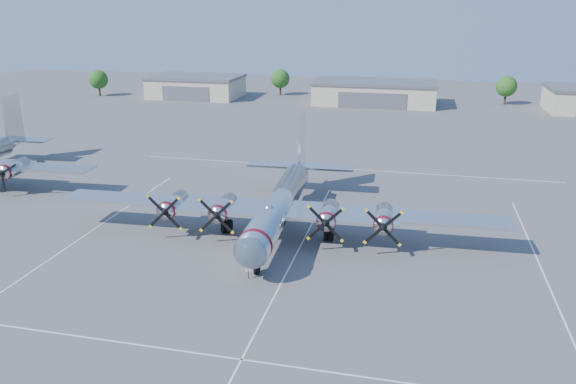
% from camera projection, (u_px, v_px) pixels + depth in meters
% --- Properties ---
extents(ground, '(260.00, 260.00, 0.00)m').
position_uv_depth(ground, '(307.00, 234.00, 57.57)').
color(ground, '#525254').
rests_on(ground, ground).
extents(parking_lines, '(60.00, 50.08, 0.01)m').
position_uv_depth(parking_lines, '(303.00, 241.00, 55.96)').
color(parking_lines, silver).
rests_on(parking_lines, ground).
extents(hangar_west, '(22.60, 14.60, 5.40)m').
position_uv_depth(hangar_west, '(196.00, 86.00, 142.10)').
color(hangar_west, '#B8AB92').
rests_on(hangar_west, ground).
extents(hangar_center, '(28.60, 14.60, 5.40)m').
position_uv_depth(hangar_center, '(375.00, 92.00, 132.40)').
color(hangar_center, '#B8AB92').
rests_on(hangar_center, ground).
extents(tree_far_west, '(4.80, 4.80, 6.64)m').
position_uv_depth(tree_far_west, '(98.00, 79.00, 143.35)').
color(tree_far_west, '#382619').
rests_on(tree_far_west, ground).
extents(tree_west, '(4.80, 4.80, 6.64)m').
position_uv_depth(tree_west, '(280.00, 79.00, 144.73)').
color(tree_west, '#382619').
rests_on(tree_west, ground).
extents(tree_east, '(4.80, 4.80, 6.64)m').
position_uv_depth(tree_east, '(506.00, 86.00, 131.03)').
color(tree_east, '#382619').
rests_on(tree_east, ground).
extents(main_bomber_b29, '(46.28, 32.69, 9.95)m').
position_uv_depth(main_bomber_b29, '(281.00, 229.00, 58.93)').
color(main_bomber_b29, silver).
rests_on(main_bomber_b29, ground).
extents(info_placard, '(0.57, 0.27, 1.14)m').
position_uv_depth(info_placard, '(248.00, 271.00, 47.96)').
color(info_placard, black).
rests_on(info_placard, ground).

